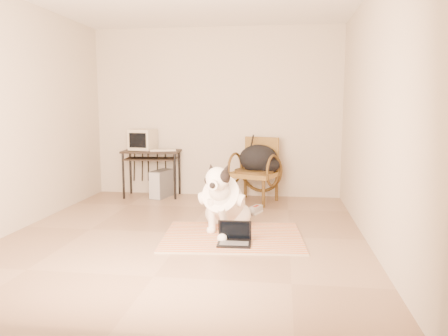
% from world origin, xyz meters
% --- Properties ---
extents(floor, '(4.50, 4.50, 0.00)m').
position_xyz_m(floor, '(0.00, 0.00, 0.00)').
color(floor, '#8E6F57').
rests_on(floor, ground).
extents(wall_back, '(4.50, 0.00, 4.50)m').
position_xyz_m(wall_back, '(0.00, 2.25, 1.35)').
color(wall_back, '#C0B29D').
rests_on(wall_back, floor).
extents(wall_front, '(4.50, 0.00, 4.50)m').
position_xyz_m(wall_front, '(0.00, -2.25, 1.35)').
color(wall_front, '#C0B29D').
rests_on(wall_front, floor).
extents(wall_left, '(0.00, 4.50, 4.50)m').
position_xyz_m(wall_left, '(-2.00, 0.00, 1.35)').
color(wall_left, '#C0B29D').
rests_on(wall_left, floor).
extents(wall_right, '(0.00, 4.50, 4.50)m').
position_xyz_m(wall_right, '(2.00, 0.00, 1.35)').
color(wall_right, '#C0B29D').
rests_on(wall_right, floor).
extents(rug, '(1.63, 1.30, 0.02)m').
position_xyz_m(rug, '(0.54, -0.10, 0.01)').
color(rug, '#E0501A').
rests_on(rug, floor).
extents(dog, '(0.57, 1.19, 0.85)m').
position_xyz_m(dog, '(0.41, 0.20, 0.34)').
color(dog, white).
rests_on(dog, rug).
extents(laptop, '(0.36, 0.26, 0.25)m').
position_xyz_m(laptop, '(0.59, -0.37, 0.08)').
color(laptop, black).
rests_on(laptop, rug).
extents(computer_desk, '(0.94, 0.57, 0.75)m').
position_xyz_m(computer_desk, '(-1.01, 1.96, 0.65)').
color(computer_desk, black).
rests_on(computer_desk, floor).
extents(crt_monitor, '(0.42, 0.41, 0.33)m').
position_xyz_m(crt_monitor, '(-1.18, 2.04, 0.92)').
color(crt_monitor, '#C3B399').
rests_on(crt_monitor, computer_desk).
extents(desk_keyboard, '(0.43, 0.27, 0.03)m').
position_xyz_m(desk_keyboard, '(-0.80, 1.89, 0.77)').
color(desk_keyboard, '#C3B399').
rests_on(desk_keyboard, computer_desk).
extents(pc_tower, '(0.30, 0.50, 0.44)m').
position_xyz_m(pc_tower, '(-0.84, 1.92, 0.22)').
color(pc_tower, '#545356').
rests_on(pc_tower, floor).
extents(rattan_chair, '(0.82, 0.80, 0.98)m').
position_xyz_m(rattan_chair, '(0.68, 1.81, 0.49)').
color(rattan_chair, olive).
rests_on(rattan_chair, floor).
extents(backpack, '(0.62, 0.48, 0.43)m').
position_xyz_m(backpack, '(0.74, 1.81, 0.65)').
color(backpack, black).
rests_on(backpack, rattan_chair).
extents(sneaker_left, '(0.31, 0.35, 0.12)m').
position_xyz_m(sneaker_left, '(0.53, 0.91, 0.05)').
color(sneaker_left, white).
rests_on(sneaker_left, floor).
extents(sneaker_right, '(0.20, 0.30, 0.10)m').
position_xyz_m(sneaker_right, '(0.73, 1.06, 0.04)').
color(sneaker_right, white).
rests_on(sneaker_right, floor).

